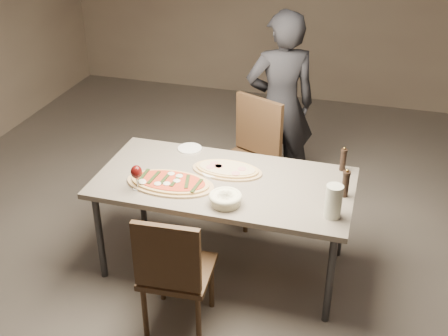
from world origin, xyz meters
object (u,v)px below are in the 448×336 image
(zucchini_pizza, at_px, (170,182))
(diner, at_px, (280,106))
(dining_table, at_px, (224,187))
(ham_pizza, at_px, (227,169))
(chair_near, at_px, (173,269))
(carafe, at_px, (333,201))
(bread_basket, at_px, (225,198))
(pepper_mill_left, at_px, (343,159))
(chair_far, at_px, (250,152))

(zucchini_pizza, bearing_deg, diner, 92.49)
(diner, bearing_deg, dining_table, 58.02)
(ham_pizza, distance_m, diner, 1.09)
(zucchini_pizza, xyz_separation_m, chair_near, (0.23, -0.57, -0.26))
(carafe, relative_size, diner, 0.13)
(carafe, bearing_deg, bread_basket, -175.36)
(pepper_mill_left, height_order, carafe, carafe)
(zucchini_pizza, distance_m, bread_basket, 0.46)
(zucchini_pizza, height_order, ham_pizza, zucchini_pizza)
(ham_pizza, relative_size, carafe, 2.29)
(bread_basket, bearing_deg, dining_table, 108.00)
(chair_far, bearing_deg, ham_pizza, 113.47)
(ham_pizza, xyz_separation_m, chair_far, (0.00, 0.68, -0.20))
(dining_table, relative_size, bread_basket, 8.23)
(dining_table, relative_size, ham_pizza, 3.51)
(dining_table, xyz_separation_m, carafe, (0.78, -0.24, 0.17))
(chair_near, xyz_separation_m, diner, (0.27, 1.94, 0.33))
(chair_near, relative_size, chair_far, 0.90)
(ham_pizza, distance_m, chair_far, 0.71)
(carafe, bearing_deg, zucchini_pizza, 176.06)
(chair_near, bearing_deg, ham_pizza, 79.53)
(bread_basket, bearing_deg, diner, 87.50)
(dining_table, xyz_separation_m, diner, (0.16, 1.21, 0.15))
(dining_table, distance_m, zucchini_pizza, 0.39)
(ham_pizza, height_order, bread_basket, bread_basket)
(dining_table, relative_size, chair_far, 1.78)
(dining_table, xyz_separation_m, chair_far, (-0.01, 0.81, -0.13))
(ham_pizza, height_order, chair_far, chair_far)
(zucchini_pizza, relative_size, chair_near, 0.69)
(dining_table, xyz_separation_m, zucchini_pizza, (-0.34, -0.16, 0.07))
(zucchini_pizza, distance_m, diner, 1.46)
(zucchini_pizza, height_order, bread_basket, bread_basket)
(ham_pizza, bearing_deg, bread_basket, -82.80)
(zucchini_pizza, height_order, chair_far, chair_far)
(carafe, relative_size, chair_far, 0.22)
(dining_table, relative_size, zucchini_pizza, 2.87)
(pepper_mill_left, relative_size, carafe, 0.84)
(dining_table, distance_m, chair_far, 0.82)
(bread_basket, bearing_deg, zucchini_pizza, 163.15)
(zucchini_pizza, relative_size, diner, 0.37)
(carafe, bearing_deg, dining_table, 163.18)
(ham_pizza, distance_m, pepper_mill_left, 0.84)
(chair_far, bearing_deg, pepper_mill_left, 175.19)
(zucchini_pizza, bearing_deg, chair_near, -45.29)
(bread_basket, height_order, chair_near, chair_near)
(carafe, bearing_deg, pepper_mill_left, 89.94)
(bread_basket, xyz_separation_m, diner, (0.07, 1.50, 0.04))
(zucchini_pizza, bearing_deg, pepper_mill_left, 48.37)
(dining_table, bearing_deg, chair_far, 90.83)
(chair_far, height_order, diner, diner)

